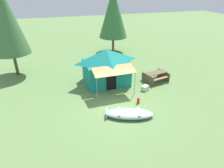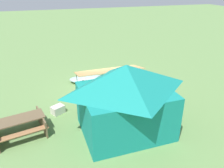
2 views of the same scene
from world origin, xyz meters
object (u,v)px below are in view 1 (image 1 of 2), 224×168
(canvas_cabin_tent, at_px, (106,66))
(fuel_can, at_px, (138,101))
(cooler_box, at_px, (145,88))
(pine_tree_back_right, at_px, (5,19))
(picnic_table, at_px, (156,76))
(pine_tree_back_left, at_px, (113,13))
(beached_rowboat, at_px, (129,114))

(canvas_cabin_tent, xyz_separation_m, fuel_can, (1.18, -3.62, -1.25))
(cooler_box, bearing_deg, fuel_can, -128.93)
(cooler_box, height_order, pine_tree_back_right, pine_tree_back_right)
(canvas_cabin_tent, height_order, fuel_can, canvas_cabin_tent)
(cooler_box, distance_m, fuel_can, 1.95)
(picnic_table, height_order, pine_tree_back_right, pine_tree_back_right)
(picnic_table, distance_m, pine_tree_back_left, 9.39)
(beached_rowboat, height_order, canvas_cabin_tent, canvas_cabin_tent)
(picnic_table, height_order, fuel_can, picnic_table)
(pine_tree_back_right, bearing_deg, picnic_table, -23.51)
(beached_rowboat, distance_m, pine_tree_back_right, 11.96)
(picnic_table, relative_size, pine_tree_back_left, 0.31)
(pine_tree_back_left, bearing_deg, fuel_can, -99.29)
(beached_rowboat, height_order, pine_tree_back_right, pine_tree_back_right)
(canvas_cabin_tent, distance_m, pine_tree_back_left, 8.68)
(pine_tree_back_right, bearing_deg, cooler_box, -32.30)
(canvas_cabin_tent, bearing_deg, fuel_can, -71.94)
(beached_rowboat, distance_m, pine_tree_back_left, 13.42)
(beached_rowboat, relative_size, fuel_can, 8.43)
(beached_rowboat, xyz_separation_m, fuel_can, (1.16, 1.19, -0.02))
(fuel_can, bearing_deg, pine_tree_back_left, 80.71)
(cooler_box, bearing_deg, picnic_table, 37.94)
(canvas_cabin_tent, xyz_separation_m, pine_tree_back_right, (-6.95, 3.81, 3.25))
(cooler_box, xyz_separation_m, pine_tree_back_left, (0.61, 9.72, 4.10))
(beached_rowboat, relative_size, pine_tree_back_left, 0.45)
(pine_tree_back_left, distance_m, pine_tree_back_right, 10.68)
(pine_tree_back_right, bearing_deg, canvas_cabin_tent, -28.76)
(picnic_table, height_order, pine_tree_back_left, pine_tree_back_left)
(canvas_cabin_tent, bearing_deg, pine_tree_back_right, 151.24)
(pine_tree_back_right, bearing_deg, beached_rowboat, -51.04)
(picnic_table, distance_m, fuel_can, 3.86)
(cooler_box, relative_size, pine_tree_back_left, 0.08)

